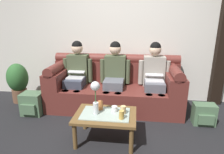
{
  "coord_description": "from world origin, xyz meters",
  "views": [
    {
      "loc": [
        0.38,
        -2.22,
        1.6
      ],
      "look_at": [
        0.0,
        0.76,
        0.7
      ],
      "focal_mm": 31.19,
      "sensor_mm": 36.0,
      "label": 1
    }
  ],
  "objects_px": {
    "cup_near_right": "(114,109)",
    "cup_far_center": "(121,115)",
    "cup_near_left": "(123,110)",
    "coffee_table": "(105,117)",
    "person_right": "(154,74)",
    "backpack_right": "(204,114)",
    "flower_vase": "(95,93)",
    "backpack_left": "(32,104)",
    "person_middle": "(115,73)",
    "cup_far_left": "(100,105)",
    "couch": "(115,88)",
    "person_left": "(77,72)",
    "potted_plant": "(18,81)"
  },
  "relations": [
    {
      "from": "flower_vase",
      "to": "cup_far_center",
      "type": "relative_size",
      "value": 4.06
    },
    {
      "from": "couch",
      "to": "backpack_left",
      "type": "height_order",
      "value": "couch"
    },
    {
      "from": "person_right",
      "to": "backpack_right",
      "type": "distance_m",
      "value": 1.02
    },
    {
      "from": "person_left",
      "to": "cup_far_left",
      "type": "distance_m",
      "value": 1.17
    },
    {
      "from": "flower_vase",
      "to": "backpack_right",
      "type": "distance_m",
      "value": 1.79
    },
    {
      "from": "cup_near_right",
      "to": "couch",
      "type": "bearing_deg",
      "value": 96.33
    },
    {
      "from": "cup_far_center",
      "to": "potted_plant",
      "type": "relative_size",
      "value": 0.14
    },
    {
      "from": "person_right",
      "to": "flower_vase",
      "type": "distance_m",
      "value": 1.39
    },
    {
      "from": "backpack_right",
      "to": "potted_plant",
      "type": "height_order",
      "value": "potted_plant"
    },
    {
      "from": "cup_far_center",
      "to": "backpack_left",
      "type": "xyz_separation_m",
      "value": [
        -1.6,
        0.72,
        -0.27
      ]
    },
    {
      "from": "person_middle",
      "to": "backpack_left",
      "type": "height_order",
      "value": "person_middle"
    },
    {
      "from": "flower_vase",
      "to": "cup_near_left",
      "type": "distance_m",
      "value": 0.43
    },
    {
      "from": "couch",
      "to": "person_middle",
      "type": "height_order",
      "value": "person_middle"
    },
    {
      "from": "person_right",
      "to": "cup_near_right",
      "type": "bearing_deg",
      "value": -120.4
    },
    {
      "from": "coffee_table",
      "to": "backpack_left",
      "type": "bearing_deg",
      "value": 156.65
    },
    {
      "from": "cup_near_left",
      "to": "cup_far_left",
      "type": "relative_size",
      "value": 0.86
    },
    {
      "from": "flower_vase",
      "to": "cup_far_center",
      "type": "height_order",
      "value": "flower_vase"
    },
    {
      "from": "coffee_table",
      "to": "cup_far_center",
      "type": "bearing_deg",
      "value": -28.87
    },
    {
      "from": "person_middle",
      "to": "cup_near_left",
      "type": "xyz_separation_m",
      "value": [
        0.23,
        -1.06,
        -0.2
      ]
    },
    {
      "from": "person_left",
      "to": "backpack_right",
      "type": "relative_size",
      "value": 3.62
    },
    {
      "from": "flower_vase",
      "to": "cup_far_left",
      "type": "xyz_separation_m",
      "value": [
        0.04,
        0.13,
        -0.23
      ]
    },
    {
      "from": "flower_vase",
      "to": "cup_near_right",
      "type": "height_order",
      "value": "flower_vase"
    },
    {
      "from": "backpack_left",
      "to": "potted_plant",
      "type": "xyz_separation_m",
      "value": [
        -0.54,
        0.49,
        0.24
      ]
    },
    {
      "from": "backpack_right",
      "to": "cup_near_right",
      "type": "bearing_deg",
      "value": -158.39
    },
    {
      "from": "person_middle",
      "to": "cup_far_center",
      "type": "xyz_separation_m",
      "value": [
        0.22,
        -1.21,
        -0.2
      ]
    },
    {
      "from": "backpack_left",
      "to": "cup_near_right",
      "type": "bearing_deg",
      "value": -19.52
    },
    {
      "from": "couch",
      "to": "person_left",
      "type": "xyz_separation_m",
      "value": [
        -0.71,
        -0.0,
        0.29
      ]
    },
    {
      "from": "coffee_table",
      "to": "backpack_left",
      "type": "distance_m",
      "value": 1.51
    },
    {
      "from": "couch",
      "to": "cup_far_left",
      "type": "xyz_separation_m",
      "value": [
        -0.09,
        -0.98,
        0.09
      ]
    },
    {
      "from": "backpack_right",
      "to": "person_left",
      "type": "bearing_deg",
      "value": 167.56
    },
    {
      "from": "couch",
      "to": "backpack_right",
      "type": "relative_size",
      "value": 7.03
    },
    {
      "from": "person_left",
      "to": "backpack_right",
      "type": "bearing_deg",
      "value": -12.44
    },
    {
      "from": "person_right",
      "to": "potted_plant",
      "type": "bearing_deg",
      "value": -179.99
    },
    {
      "from": "couch",
      "to": "person_right",
      "type": "distance_m",
      "value": 0.77
    },
    {
      "from": "backpack_right",
      "to": "cup_far_center",
      "type": "bearing_deg",
      "value": -149.78
    },
    {
      "from": "potted_plant",
      "to": "person_right",
      "type": "bearing_deg",
      "value": 0.01
    },
    {
      "from": "cup_near_right",
      "to": "backpack_left",
      "type": "bearing_deg",
      "value": 160.48
    },
    {
      "from": "cup_near_left",
      "to": "coffee_table",
      "type": "bearing_deg",
      "value": -173.97
    },
    {
      "from": "backpack_left",
      "to": "potted_plant",
      "type": "bearing_deg",
      "value": 137.89
    },
    {
      "from": "cup_near_right",
      "to": "cup_far_center",
      "type": "height_order",
      "value": "cup_far_center"
    },
    {
      "from": "person_left",
      "to": "coffee_table",
      "type": "bearing_deg",
      "value": -56.76
    },
    {
      "from": "cup_near_right",
      "to": "potted_plant",
      "type": "bearing_deg",
      "value": 153.41
    },
    {
      "from": "cup_near_left",
      "to": "potted_plant",
      "type": "bearing_deg",
      "value": 153.81
    },
    {
      "from": "person_middle",
      "to": "cup_far_left",
      "type": "height_order",
      "value": "person_middle"
    },
    {
      "from": "couch",
      "to": "person_middle",
      "type": "bearing_deg",
      "value": -90.0
    },
    {
      "from": "person_right",
      "to": "flower_vase",
      "type": "xyz_separation_m",
      "value": [
        -0.83,
        -1.11,
        0.03
      ]
    },
    {
      "from": "cup_near_right",
      "to": "cup_far_center",
      "type": "xyz_separation_m",
      "value": [
        0.11,
        -0.19,
        0.02
      ]
    },
    {
      "from": "person_left",
      "to": "person_middle",
      "type": "distance_m",
      "value": 0.71
    },
    {
      "from": "cup_far_left",
      "to": "backpack_right",
      "type": "distance_m",
      "value": 1.66
    },
    {
      "from": "flower_vase",
      "to": "backpack_right",
      "type": "height_order",
      "value": "flower_vase"
    }
  ]
}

